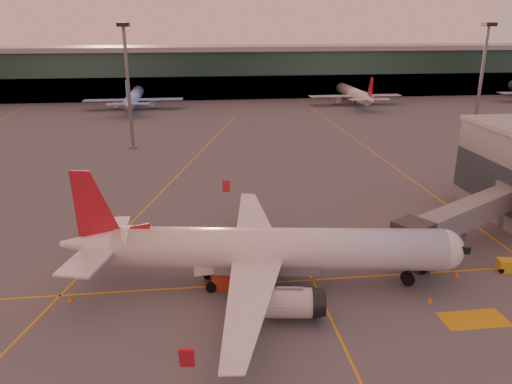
{
  "coord_description": "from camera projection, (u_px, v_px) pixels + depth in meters",
  "views": [
    {
      "loc": [
        -6.69,
        -40.64,
        25.92
      ],
      "look_at": [
        0.8,
        19.71,
        5.0
      ],
      "focal_mm": 35.0,
      "sensor_mm": 36.0,
      "label": 1
    }
  ],
  "objects": [
    {
      "name": "catering_truck",
      "position": [
        226.0,
        258.0,
        50.98
      ],
      "size": [
        6.85,
        3.43,
        5.16
      ],
      "rotation": [
        0.0,
        0.0,
        0.08
      ],
      "color": "red",
      "rests_on": "ground"
    },
    {
      "name": "cone_tail",
      "position": [
        70.0,
        298.0,
        48.58
      ],
      "size": [
        0.5,
        0.5,
        0.64
      ],
      "color": "orange",
      "rests_on": "ground"
    },
    {
      "name": "gpu_cart",
      "position": [
        508.0,
        266.0,
        54.33
      ],
      "size": [
        2.5,
        1.78,
        1.34
      ],
      "rotation": [
        0.0,
        0.0,
        -0.19
      ],
      "color": "gold",
      "rests_on": "ground"
    },
    {
      "name": "taxi_markings",
      "position": [
        193.0,
        175.0,
        88.24
      ],
      "size": [
        100.12,
        173.0,
        0.01
      ],
      "color": "gold",
      "rests_on": "ground"
    },
    {
      "name": "pushback_tug",
      "position": [
        445.0,
        233.0,
        62.64
      ],
      "size": [
        3.27,
        2.05,
        1.59
      ],
      "rotation": [
        0.0,
        0.0,
        -0.13
      ],
      "color": "black",
      "rests_on": "ground"
    },
    {
      "name": "cone_nose",
      "position": [
        456.0,
        273.0,
        53.4
      ],
      "size": [
        0.5,
        0.5,
        0.64
      ],
      "color": "orange",
      "rests_on": "ground"
    },
    {
      "name": "main_airplane",
      "position": [
        265.0,
        250.0,
        50.25
      ],
      "size": [
        40.73,
        36.86,
        12.31
      ],
      "rotation": [
        0.0,
        0.0,
        -0.14
      ],
      "color": "white",
      "rests_on": "ground"
    },
    {
      "name": "jet_bridge",
      "position": [
        473.0,
        213.0,
        59.35
      ],
      "size": [
        22.95,
        15.44,
        6.02
      ],
      "color": "slate",
      "rests_on": "ground"
    },
    {
      "name": "terminal",
      "position": [
        212.0,
        72.0,
        177.56
      ],
      "size": [
        400.0,
        20.0,
        17.6
      ],
      "color": "#19382D",
      "rests_on": "ground"
    },
    {
      "name": "mast_east_near",
      "position": [
        482.0,
        75.0,
        107.1
      ],
      "size": [
        2.4,
        2.4,
        25.6
      ],
      "color": "slate",
      "rests_on": "ground"
    },
    {
      "name": "mast_west_near",
      "position": [
        128.0,
        78.0,
        102.12
      ],
      "size": [
        2.4,
        2.4,
        25.6
      ],
      "color": "slate",
      "rests_on": "ground"
    },
    {
      "name": "cone_wing_left",
      "position": [
        235.0,
        220.0,
        67.9
      ],
      "size": [
        0.43,
        0.43,
        0.55
      ],
      "color": "orange",
      "rests_on": "ground"
    },
    {
      "name": "distant_aircraft_row",
      "position": [
        148.0,
        108.0,
        155.64
      ],
      "size": [
        290.0,
        34.0,
        13.0
      ],
      "color": "#95C2F9",
      "rests_on": "ground"
    },
    {
      "name": "ground",
      "position": [
        273.0,
        309.0,
        47.35
      ],
      "size": [
        600.0,
        600.0,
        0.0
      ],
      "primitive_type": "plane",
      "color": "#4C4F54",
      "rests_on": "ground"
    },
    {
      "name": "cone_fwd",
      "position": [
        430.0,
        300.0,
        48.42
      ],
      "size": [
        0.45,
        0.45,
        0.57
      ],
      "color": "orange",
      "rests_on": "ground"
    }
  ]
}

